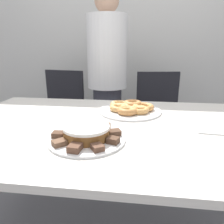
% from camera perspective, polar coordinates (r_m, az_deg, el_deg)
% --- Properties ---
extents(wall_back, '(8.00, 0.05, 2.60)m').
position_cam_1_polar(wall_back, '(2.60, 4.67, 21.12)').
color(wall_back, silver).
rests_on(wall_back, ground_plane).
extents(table, '(1.62, 1.00, 0.74)m').
position_cam_1_polar(table, '(1.10, -0.15, -7.41)').
color(table, silver).
rests_on(table, ground_plane).
extents(person_standing, '(0.34, 0.34, 1.56)m').
position_cam_1_polar(person_standing, '(1.95, -1.24, 8.28)').
color(person_standing, '#383842').
rests_on(person_standing, ground_plane).
extents(office_chair_left, '(0.50, 0.50, 0.88)m').
position_cam_1_polar(office_chair_left, '(2.19, -13.50, -2.05)').
color(office_chair_left, black).
rests_on(office_chair_left, ground_plane).
extents(office_chair_right, '(0.50, 0.50, 0.88)m').
position_cam_1_polar(office_chair_right, '(2.07, 12.21, -3.16)').
color(office_chair_right, black).
rests_on(office_chair_right, ground_plane).
extents(plate_cake, '(0.32, 0.32, 0.01)m').
position_cam_1_polar(plate_cake, '(0.92, -6.60, -7.00)').
color(plate_cake, white).
rests_on(plate_cake, table).
extents(plate_donuts, '(0.37, 0.37, 0.01)m').
position_cam_1_polar(plate_donuts, '(1.29, 4.65, 0.31)').
color(plate_donuts, white).
rests_on(plate_donuts, table).
extents(frosted_cake, '(0.19, 0.19, 0.05)m').
position_cam_1_polar(frosted_cake, '(0.91, -6.67, -5.15)').
color(frosted_cake, brown).
rests_on(frosted_cake, plate_cake).
extents(lamington_0, '(0.06, 0.06, 0.02)m').
position_cam_1_polar(lamington_0, '(0.94, 0.64, -5.36)').
color(lamington_0, '#513828').
rests_on(lamington_0, plate_cake).
extents(lamington_1, '(0.06, 0.06, 0.03)m').
position_cam_1_polar(lamington_1, '(1.00, -2.14, -3.72)').
color(lamington_1, brown).
rests_on(lamington_1, plate_cake).
extents(lamington_2, '(0.06, 0.07, 0.02)m').
position_cam_1_polar(lamington_2, '(1.02, -6.54, -3.43)').
color(lamington_2, brown).
rests_on(lamington_2, plate_cake).
extents(lamington_3, '(0.06, 0.06, 0.02)m').
position_cam_1_polar(lamington_3, '(1.00, -10.97, -4.05)').
color(lamington_3, brown).
rests_on(lamington_3, plate_cake).
extents(lamington_4, '(0.05, 0.04, 0.02)m').
position_cam_1_polar(lamington_4, '(0.94, -13.83, -5.72)').
color(lamington_4, '#513828').
rests_on(lamington_4, plate_cake).
extents(lamington_5, '(0.07, 0.07, 0.02)m').
position_cam_1_polar(lamington_5, '(0.87, -13.60, -7.83)').
color(lamington_5, brown).
rests_on(lamington_5, plate_cake).
extents(lamington_6, '(0.05, 0.06, 0.02)m').
position_cam_1_polar(lamington_6, '(0.81, -9.67, -9.21)').
color(lamington_6, brown).
rests_on(lamington_6, plate_cake).
extents(lamington_7, '(0.06, 0.06, 0.02)m').
position_cam_1_polar(lamington_7, '(0.81, -3.82, -9.19)').
color(lamington_7, brown).
rests_on(lamington_7, plate_cake).
extents(lamington_8, '(0.05, 0.05, 0.02)m').
position_cam_1_polar(lamington_8, '(0.86, 0.27, -7.38)').
color(lamington_8, '#513828').
rests_on(lamington_8, plate_cake).
extents(donut_0, '(0.11, 0.11, 0.03)m').
position_cam_1_polar(donut_0, '(1.29, 4.67, 1.21)').
color(donut_0, tan).
rests_on(donut_0, plate_donuts).
extents(donut_1, '(0.13, 0.13, 0.03)m').
position_cam_1_polar(donut_1, '(1.30, 8.12, 1.31)').
color(donut_1, '#D18E4C').
rests_on(donut_1, plate_donuts).
extents(donut_2, '(0.12, 0.12, 0.04)m').
position_cam_1_polar(donut_2, '(1.35, 5.40, 2.14)').
color(donut_2, '#C68447').
rests_on(donut_2, plate_donuts).
extents(donut_3, '(0.12, 0.12, 0.03)m').
position_cam_1_polar(donut_3, '(1.35, 1.96, 2.03)').
color(donut_3, '#E5AD66').
rests_on(donut_3, plate_donuts).
extents(donut_4, '(0.12, 0.12, 0.03)m').
position_cam_1_polar(donut_4, '(1.28, 2.05, 1.13)').
color(donut_4, tan).
rests_on(donut_4, plate_donuts).
extents(donut_5, '(0.12, 0.12, 0.04)m').
position_cam_1_polar(donut_5, '(1.22, 4.08, 0.39)').
color(donut_5, '#C68447').
rests_on(donut_5, plate_donuts).
extents(donut_6, '(0.12, 0.12, 0.03)m').
position_cam_1_polar(donut_6, '(1.25, 7.04, 0.58)').
color(donut_6, tan).
rests_on(donut_6, plate_donuts).
extents(napkin, '(0.16, 0.14, 0.01)m').
position_cam_1_polar(napkin, '(1.12, 25.00, -4.19)').
color(napkin, white).
rests_on(napkin, table).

